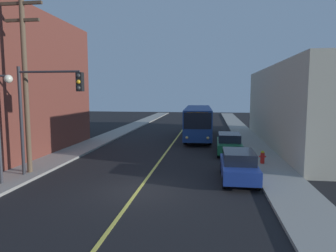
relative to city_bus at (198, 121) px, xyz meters
The scene contains 11 objects.
ground_plane 17.93m from the city_bus, 97.09° to the right, with size 120.00×120.00×0.00m, color black.
sidewalk_left 12.31m from the city_bus, 140.83° to the right, with size 2.50×90.00×0.15m, color gray.
sidewalk_right 9.37m from the city_bus, 56.74° to the right, with size 2.50×90.00×0.15m, color gray.
lane_stripe_center 3.93m from the city_bus, 129.18° to the right, with size 0.16×60.00×0.01m, color #D8CC4C.
city_bus is the anchor object (origin of this frame).
parked_car_blue 15.52m from the city_bus, 79.68° to the right, with size 1.82×4.40×1.62m.
parked_car_green 8.67m from the city_bus, 71.62° to the right, with size 1.90×4.44×1.62m.
utility_pole_near 18.54m from the city_bus, 120.17° to the right, with size 2.40×0.28×10.05m.
traffic_signal_left_corner 18.06m from the city_bus, 115.18° to the right, with size 3.75×0.48×6.00m.
street_lamp_left 20.13m from the city_bus, 116.77° to the right, with size 0.98×0.40×5.50m.
fire_hydrant 12.55m from the city_bus, 68.15° to the right, with size 0.44×0.26×0.84m.
Camera 1 is at (3.38, -13.69, 4.72)m, focal length 31.99 mm.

